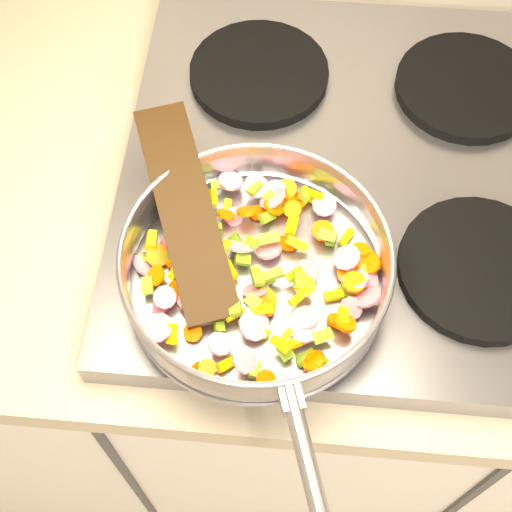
{
  "coord_description": "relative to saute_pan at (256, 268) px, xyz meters",
  "views": [
    {
      "loc": [
        -0.78,
        1.11,
        1.67
      ],
      "look_at": [
        -0.82,
        1.48,
        1.01
      ],
      "focal_mm": 50.0,
      "sensor_mm": 36.0,
      "label": 1
    }
  ],
  "objects": [
    {
      "name": "cooktop",
      "position": [
        0.11,
        0.18,
        -0.07
      ],
      "size": [
        0.6,
        0.6,
        0.04
      ],
      "primitive_type": "cube",
      "color": "#939399",
      "rests_on": "counter_top"
    },
    {
      "name": "saute_pan",
      "position": [
        0.0,
        0.0,
        0.0
      ],
      "size": [
        0.34,
        0.5,
        0.06
      ],
      "rotation": [
        0.0,
        0.0,
        0.3
      ],
      "color": "#9E9EA5",
      "rests_on": "grate_fl"
    },
    {
      "name": "grate_bl",
      "position": [
        -0.03,
        0.32,
        -0.04
      ],
      "size": [
        0.19,
        0.19,
        0.02
      ],
      "primitive_type": "cylinder",
      "color": "black",
      "rests_on": "cooktop"
    },
    {
      "name": "grate_fr",
      "position": [
        0.25,
        0.04,
        -0.04
      ],
      "size": [
        0.19,
        0.19,
        0.02
      ],
      "primitive_type": "cylinder",
      "color": "black",
      "rests_on": "cooktop"
    },
    {
      "name": "grate_fl",
      "position": [
        -0.03,
        0.04,
        -0.04
      ],
      "size": [
        0.19,
        0.19,
        0.02
      ],
      "primitive_type": "cylinder",
      "color": "black",
      "rests_on": "cooktop"
    },
    {
      "name": "vegetable_heap",
      "position": [
        0.01,
        0.01,
        -0.01
      ],
      "size": [
        0.29,
        0.27,
        0.05
      ],
      "color": "yellow",
      "rests_on": "saute_pan"
    },
    {
      "name": "wooden_spatula",
      "position": [
        -0.08,
        0.06,
        0.01
      ],
      "size": [
        0.15,
        0.27,
        0.06
      ],
      "primitive_type": "cube",
      "rotation": [
        0.0,
        -0.19,
        1.94
      ],
      "color": "black",
      "rests_on": "saute_pan"
    },
    {
      "name": "grate_br",
      "position": [
        0.25,
        0.32,
        -0.04
      ],
      "size": [
        0.19,
        0.19,
        0.02
      ],
      "primitive_type": "cylinder",
      "color": "black",
      "rests_on": "cooktop"
    }
  ]
}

